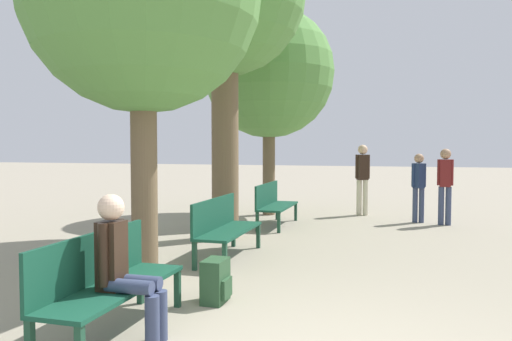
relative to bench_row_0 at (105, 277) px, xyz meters
The scene contains 9 objects.
bench_row_0 is the anchor object (origin of this frame).
bench_row_1 3.25m from the bench_row_0, 90.00° to the left, with size 0.54×1.81×0.93m.
bench_row_2 6.50m from the bench_row_0, 90.00° to the left, with size 0.54×1.81×0.93m.
tree_row_2 8.76m from the bench_row_0, 93.70° to the left, with size 3.28×3.28×5.22m.
person_seated 0.32m from the bench_row_0, 21.66° to the right, with size 0.62×0.35×1.31m.
backpack 1.35m from the bench_row_0, 59.17° to the left, with size 0.27×0.37×0.48m.
pedestrian_near 8.92m from the bench_row_0, 78.58° to the left, with size 0.36×0.30×1.77m.
pedestrian_mid 8.44m from the bench_row_0, 64.58° to the left, with size 0.34×0.23×1.68m.
pedestrian_far 8.42m from the bench_row_0, 68.59° to the left, with size 0.32×0.28×1.57m.
Camera 1 is at (0.65, -3.81, 1.74)m, focal length 35.00 mm.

